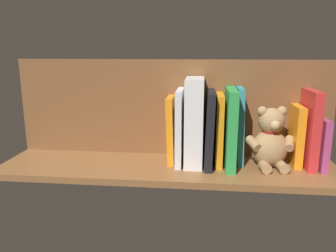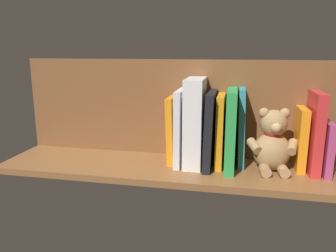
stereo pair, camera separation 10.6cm
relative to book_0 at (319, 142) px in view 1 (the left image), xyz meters
The scene contains 13 objects.
ground_plane 51.48cm from the book_0, ahead, with size 115.22×29.63×2.20cm, color brown.
shelf_back_panel 52.02cm from the book_0, 10.02° to the right, with size 115.22×1.50×35.29cm, color brown.
book_0 is the anchor object (origin of this frame).
book_1 5.66cm from the book_0, ahead, with size 3.04×15.09×25.93cm, color red.
book_2 7.62cm from the book_0, 13.03° to the right, with size 2.70×12.17×20.50cm, color orange.
teddy_bear 16.36cm from the book_0, ahead, with size 16.68×14.15×20.69cm.
book_3 26.66cm from the book_0, ahead, with size 2.03×11.88×26.28cm, color teal.
book_4 30.04cm from the book_0, ahead, with size 3.14×18.98×26.24cm, color green.
book_5 33.44cm from the book_0, ahead, with size 2.36×14.93×24.17cm, color orange.
book_6 36.84cm from the book_0, ahead, with size 2.58×18.47×25.34cm, color black.
dictionary_thick_white 42.22cm from the book_0, ahead, with size 6.08×16.71×29.53cm, color white.
book_7 46.92cm from the book_0, ahead, with size 2.15×16.31×25.65cm, color silver.
book_8 49.85cm from the book_0, ahead, with size 2.21×13.44×22.96cm, color orange.
Camera 1 is at (-11.43, 107.02, 39.09)cm, focal length 35.26 mm.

